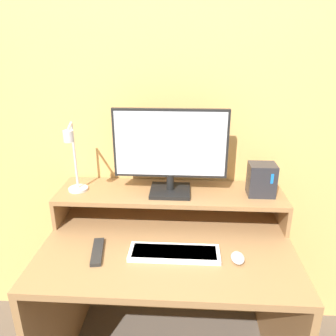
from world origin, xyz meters
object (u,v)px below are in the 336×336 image
object	(u,v)px
router_dock	(261,180)
mouse	(238,258)
monitor	(170,149)
desk_lamp	(74,162)
keyboard	(174,253)
remote_control	(97,252)

from	to	relation	value
router_dock	mouse	world-z (taller)	router_dock
monitor	mouse	size ratio (longest dim) A/B	6.41
router_dock	mouse	xyz separation A→B (m)	(-0.14, -0.32, -0.22)
monitor	mouse	bearing A→B (deg)	-46.93
desk_lamp	mouse	xyz separation A→B (m)	(0.75, -0.27, -0.31)
router_dock	keyboard	distance (m)	0.55
desk_lamp	remote_control	xyz separation A→B (m)	(0.15, -0.25, -0.32)
desk_lamp	remote_control	distance (m)	0.43
mouse	remote_control	xyz separation A→B (m)	(-0.60, 0.02, -0.01)
desk_lamp	keyboard	world-z (taller)	desk_lamp
router_dock	desk_lamp	bearing A→B (deg)	-176.40
monitor	keyboard	distance (m)	0.47
desk_lamp	router_dock	bearing A→B (deg)	3.60
keyboard	remote_control	bearing A→B (deg)	-178.66
router_dock	remote_control	world-z (taller)	router_dock
router_dock	remote_control	xyz separation A→B (m)	(-0.74, -0.31, -0.22)
monitor	router_dock	size ratio (longest dim) A/B	3.43
router_dock	mouse	size ratio (longest dim) A/B	1.87
keyboard	mouse	distance (m)	0.27
monitor	desk_lamp	xyz separation A→B (m)	(-0.45, -0.05, -0.05)
desk_lamp	remote_control	bearing A→B (deg)	-58.61
monitor	keyboard	xyz separation A→B (m)	(0.04, -0.30, -0.37)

